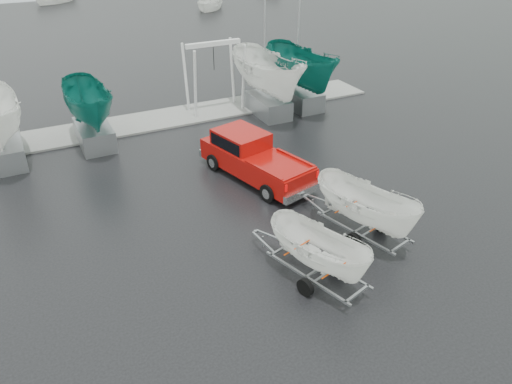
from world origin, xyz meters
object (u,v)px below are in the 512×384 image
trailer_parked (322,219)px  boat_hoist (214,67)px  pickup_truck (251,156)px  trailer_hitched (371,173)px

trailer_parked → boat_hoist: (3.09, 16.13, 0.22)m
trailer_parked → boat_hoist: bearing=62.8°
pickup_truck → boat_hoist: boat_hoist is taller
pickup_truck → boat_hoist: size_ratio=1.51×
trailer_hitched → trailer_parked: (-2.91, -1.36, -0.25)m
trailer_parked → boat_hoist: size_ratio=1.09×
trailer_hitched → boat_hoist: size_ratio=1.21×
boat_hoist → trailer_hitched: bearing=-90.7°
trailer_hitched → pickup_truck: bearing=90.0°
pickup_truck → boat_hoist: bearing=64.1°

